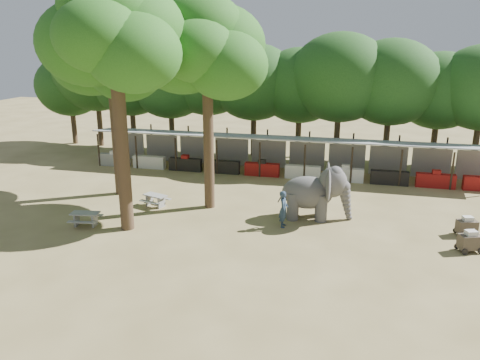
% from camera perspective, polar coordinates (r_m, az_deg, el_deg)
% --- Properties ---
extents(ground, '(100.00, 100.00, 0.00)m').
position_cam_1_polar(ground, '(20.26, -0.68, -9.57)').
color(ground, brown).
rests_on(ground, ground).
extents(vendor_stalls, '(28.00, 2.99, 2.80)m').
position_cam_1_polar(vendor_stalls, '(32.70, 5.46, 2.79)').
color(vendor_stalls, '#93979A').
rests_on(vendor_stalls, ground).
extents(yard_tree_left, '(7.10, 6.90, 11.02)m').
position_cam_1_polar(yard_tree_left, '(28.36, -15.56, 14.52)').
color(yard_tree_left, '#332316').
rests_on(yard_tree_left, ground).
extents(yard_tree_center, '(7.10, 6.90, 12.04)m').
position_cam_1_polar(yard_tree_center, '(22.52, -15.22, 16.74)').
color(yard_tree_center, '#332316').
rests_on(yard_tree_center, ground).
extents(yard_tree_back, '(7.10, 6.90, 11.36)m').
position_cam_1_polar(yard_tree_back, '(25.02, -4.25, 15.64)').
color(yard_tree_back, '#332316').
rests_on(yard_tree_back, ground).
extents(backdrop_trees, '(46.46, 5.95, 8.33)m').
position_cam_1_polar(backdrop_trees, '(37.04, 6.88, 11.16)').
color(backdrop_trees, '#332316').
rests_on(backdrop_trees, ground).
extents(elephant, '(3.77, 2.86, 2.85)m').
position_cam_1_polar(elephant, '(24.52, 9.26, -1.47)').
color(elephant, '#454242').
rests_on(elephant, ground).
extents(handler, '(0.47, 0.69, 1.86)m').
position_cam_1_polar(handler, '(23.34, 5.33, -3.54)').
color(handler, '#26384C').
rests_on(handler, ground).
extents(picnic_table_near, '(1.57, 1.45, 0.70)m').
position_cam_1_polar(picnic_table_near, '(24.75, -18.33, -4.33)').
color(picnic_table_near, gray).
rests_on(picnic_table_near, ground).
extents(picnic_table_far, '(1.66, 1.58, 0.67)m').
position_cam_1_polar(picnic_table_far, '(26.68, -10.28, -2.26)').
color(picnic_table_far, gray).
rests_on(picnic_table_far, ground).
extents(cart_front, '(1.18, 0.97, 0.99)m').
position_cam_1_polar(cart_front, '(23.04, 26.23, -6.71)').
color(cart_front, '#3B3026').
rests_on(cart_front, ground).
extents(cart_back, '(1.11, 0.87, 0.96)m').
position_cam_1_polar(cart_back, '(24.84, 25.91, -5.08)').
color(cart_back, '#3B3026').
rests_on(cart_back, ground).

